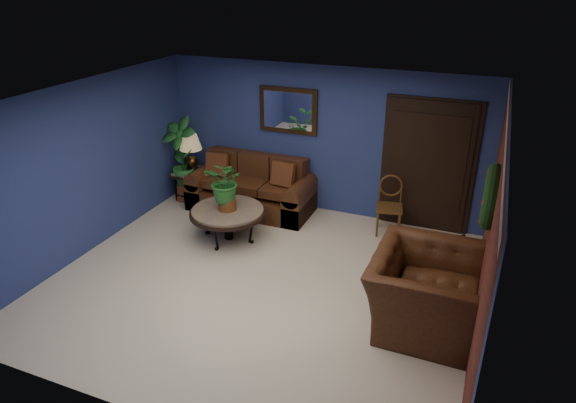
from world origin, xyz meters
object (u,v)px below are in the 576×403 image
at_px(coffee_table, 228,213).
at_px(table_lamp, 191,148).
at_px(sofa, 253,191).
at_px(end_table, 193,177).
at_px(side_chair, 390,201).
at_px(armchair, 424,291).

height_order(coffee_table, table_lamp, table_lamp).
xyz_separation_m(sofa, end_table, (-1.18, -0.03, 0.10)).
bearing_deg(coffee_table, side_chair, 27.91).
distance_m(sofa, coffee_table, 1.18).
xyz_separation_m(end_table, armchair, (4.45, -2.13, 0.04)).
height_order(table_lamp, side_chair, table_lamp).
relative_size(sofa, end_table, 3.58).
distance_m(sofa, armchair, 3.92).
relative_size(sofa, armchair, 1.53).
height_order(end_table, armchair, armchair).
xyz_separation_m(end_table, side_chair, (3.58, 0.07, 0.11)).
xyz_separation_m(coffee_table, table_lamp, (-1.32, 1.13, 0.53)).
bearing_deg(end_table, coffee_table, -40.65).
bearing_deg(end_table, table_lamp, 180.00).
relative_size(sofa, coffee_table, 1.81).
bearing_deg(coffee_table, sofa, 96.61).
bearing_deg(end_table, side_chair, 1.08).
relative_size(table_lamp, armchair, 0.47).
bearing_deg(table_lamp, end_table, 0.00).
bearing_deg(armchair, end_table, 65.26).
bearing_deg(sofa, side_chair, 0.89).
xyz_separation_m(sofa, coffee_table, (0.13, -1.16, 0.13)).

